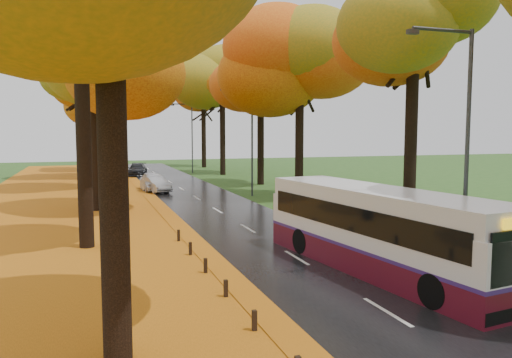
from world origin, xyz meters
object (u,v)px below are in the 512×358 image
streetlamp_near (461,134)px  bus (379,228)px  car_white (153,181)px  streetlamp_far (190,132)px  car_silver (156,184)px  streetlamp_mid (249,133)px  car_dark (137,170)px

streetlamp_near → bus: streetlamp_near is taller
car_white → streetlamp_far: bearing=66.7°
streetlamp_near → streetlamp_far: same height
bus → streetlamp_far: bearing=80.1°
car_white → car_silver: (0.04, -1.30, -0.13)m
streetlamp_far → bus: size_ratio=0.73×
streetlamp_mid → car_silver: bearing=144.3°
streetlamp_near → car_silver: streetlamp_near is taller
bus → car_white: size_ratio=2.50×
streetlamp_far → streetlamp_mid: bearing=-90.0°
car_white → car_silver: 1.31m
car_dark → streetlamp_far: bearing=30.0°
streetlamp_mid → car_dark: (-6.22, 19.92, -4.02)m
bus → car_dark: 40.64m
streetlamp_far → car_white: (-6.30, -16.20, -3.93)m
car_silver → car_white: bearing=77.2°
streetlamp_mid → streetlamp_far: bearing=90.0°
streetlamp_mid → car_silver: 8.72m
streetlamp_mid → streetlamp_near: bearing=-90.0°
streetlamp_far → car_silver: 19.02m
streetlamp_mid → car_silver: streetlamp_mid is taller
bus → car_dark: (-4.23, 40.41, -0.82)m
streetlamp_far → car_white: bearing=-111.2°
car_white → car_dark: size_ratio=0.97×
streetlamp_mid → car_silver: (-6.26, 4.50, -4.06)m
streetlamp_near → streetlamp_mid: same height
streetlamp_mid → car_white: bearing=137.3°
streetlamp_mid → car_white: (-6.30, 5.80, -3.93)m
bus → car_white: bearing=92.1°
streetlamp_near → car_silver: 27.54m
bus → car_white: (-4.30, 26.29, -0.73)m
car_white → car_dark: car_white is taller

